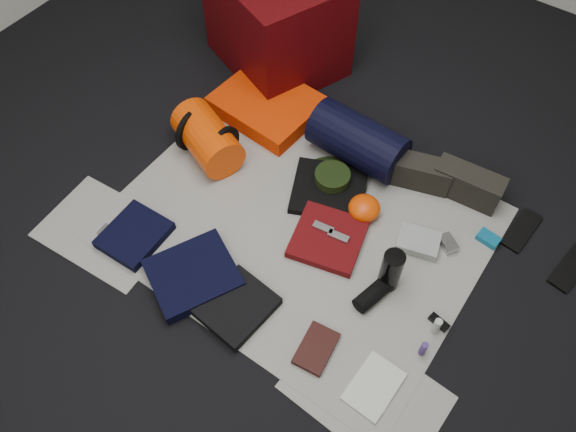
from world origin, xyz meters
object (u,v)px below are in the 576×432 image
Objects in this scene: compact_camera at (448,244)px; paperback_book at (316,348)px; sleeping_pad at (267,105)px; red_cabinet at (278,19)px; navy_duffel at (358,141)px; stuff_sack at (207,138)px; water_bottle at (391,270)px.

compact_camera reaches higher than paperback_book.
sleeping_pad is 2.62× the size of paperback_book.
red_cabinet reaches higher than compact_camera.
navy_duffel is 1.04m from paperback_book.
paperback_book is (1.01, -0.55, -0.09)m from stuff_sack.
water_bottle is 2.38× the size of compact_camera.
water_bottle reaches higher than stuff_sack.
water_bottle is at bearing -14.74° from red_cabinet.
stuff_sack is 1.15m from paperback_book.
water_bottle is at bearing 71.66° from paperback_book.
red_cabinet is 1.30× the size of sleeping_pad.
sleeping_pad is 1.34m from paperback_book.
red_cabinet is 7.00× the size of compact_camera.
compact_camera is at bearing -10.50° from sleeping_pad.
stuff_sack is at bearing -58.79° from red_cabinet.
sleeping_pad is 2.26× the size of water_bottle.
water_bottle is 1.16× the size of paperback_book.
paperback_book is (-0.21, -0.74, -0.01)m from compact_camera.
red_cabinet is 0.80m from stuff_sack.
stuff_sack reaches higher than sleeping_pad.
paperback_book is at bearing -64.98° from navy_duffel.
stuff_sack is 1.64× the size of water_bottle.
stuff_sack is 0.73m from navy_duffel.
red_cabinet is at bearing 99.51° from stuff_sack.
navy_duffel is 0.65m from compact_camera.
red_cabinet is 1.49m from compact_camera.
red_cabinet is at bearing -169.50° from compact_camera.
red_cabinet is 1.76m from paperback_book.
stuff_sack is at bearing -137.34° from compact_camera.
navy_duffel is 4.90× the size of compact_camera.
red_cabinet reaches higher than navy_duffel.
compact_camera is (1.22, 0.19, -0.09)m from stuff_sack.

